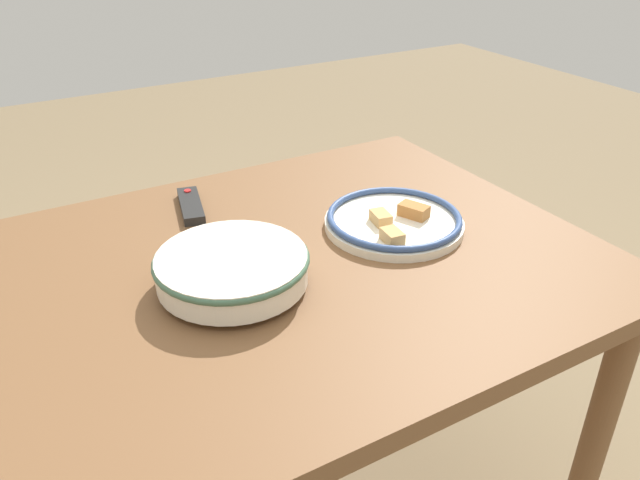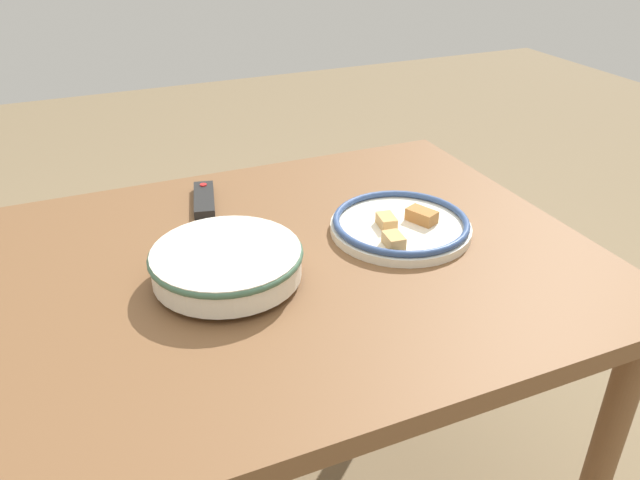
# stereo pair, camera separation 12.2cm
# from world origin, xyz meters

# --- Properties ---
(dining_table) EXTENTS (1.17, 0.93, 0.73)m
(dining_table) POSITION_xyz_m (0.00, 0.00, 0.65)
(dining_table) COLOR brown
(dining_table) RESTS_ON ground_plane
(noodle_bowl) EXTENTS (0.28, 0.28, 0.07)m
(noodle_bowl) POSITION_xyz_m (-0.14, -0.03, 0.77)
(noodle_bowl) COLOR silver
(noodle_bowl) RESTS_ON dining_table
(food_plate) EXTENTS (0.30, 0.30, 0.04)m
(food_plate) POSITION_xyz_m (0.24, 0.01, 0.75)
(food_plate) COLOR silver
(food_plate) RESTS_ON dining_table
(tv_remote) EXTENTS (0.08, 0.17, 0.02)m
(tv_remote) POSITION_xyz_m (-0.10, 0.30, 0.74)
(tv_remote) COLOR black
(tv_remote) RESTS_ON dining_table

